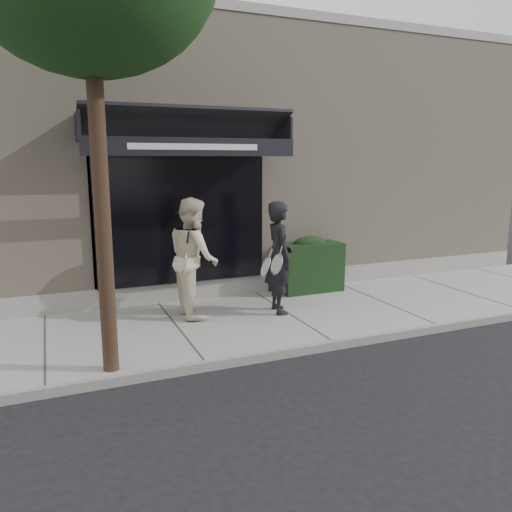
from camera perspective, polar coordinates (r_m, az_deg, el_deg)
name	(u,v)px	position (r m, az deg, el deg)	size (l,w,h in m)	color
ground	(288,319)	(8.99, 3.66, -7.23)	(80.00, 80.00, 0.00)	black
sidewalk	(288,316)	(8.97, 3.67, -6.87)	(20.00, 3.00, 0.12)	gray
curb	(334,345)	(7.69, 8.87, -10.00)	(20.00, 0.10, 0.14)	gray
building_facade	(204,162)	(13.16, -5.98, 10.62)	(14.30, 8.04, 5.64)	#B8A68C
hedge	(309,265)	(10.38, 6.10, -1.02)	(1.30, 0.70, 1.14)	black
pedestrian_front	(279,258)	(8.77, 2.65, -0.18)	(0.82, 0.93, 1.98)	black
pedestrian_back	(194,257)	(8.66, -7.14, -0.13)	(0.78, 1.00, 2.06)	beige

